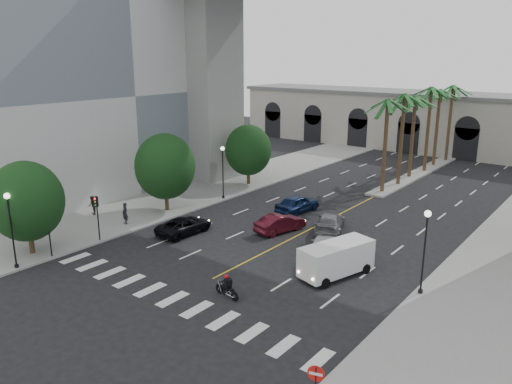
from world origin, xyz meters
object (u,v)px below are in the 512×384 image
(car_b, at_px, (280,223))
(car_e, at_px, (297,203))
(car_a, at_px, (324,247))
(pedestrian_a, at_px, (125,213))
(pedestrian_b, at_px, (92,205))
(do_not_enter_sign, at_px, (316,383))
(car_c, at_px, (184,226))
(traffic_signal_far, at_px, (97,211))
(lamp_post_right, at_px, (425,245))
(motorcycle_rider, at_px, (227,287))
(cargo_van, at_px, (336,258))
(traffic_signal_near, at_px, (48,225))
(lamp_post_left_far, at_px, (223,168))
(car_d, at_px, (330,222))
(lamp_post_left_near, at_px, (11,224))

(car_b, xyz_separation_m, car_e, (-1.79, 5.28, 0.08))
(car_a, height_order, pedestrian_a, pedestrian_a)
(car_a, bearing_deg, pedestrian_b, -10.91)
(car_e, relative_size, do_not_enter_sign, 1.70)
(car_c, distance_m, pedestrian_b, 9.81)
(traffic_signal_far, height_order, pedestrian_a, traffic_signal_far)
(pedestrian_a, distance_m, do_not_enter_sign, 27.13)
(car_a, relative_size, pedestrian_b, 2.95)
(traffic_signal_far, bearing_deg, car_a, 26.80)
(lamp_post_right, relative_size, car_e, 1.13)
(car_c, bearing_deg, traffic_signal_far, 55.77)
(motorcycle_rider, distance_m, cargo_van, 7.52)
(car_b, height_order, pedestrian_a, pedestrian_a)
(car_c, relative_size, cargo_van, 0.88)
(motorcycle_rider, relative_size, pedestrian_a, 1.10)
(motorcycle_rider, relative_size, car_c, 0.41)
(car_a, bearing_deg, traffic_signal_near, 15.08)
(car_a, height_order, car_e, car_a)
(traffic_signal_far, distance_m, car_b, 14.30)
(car_c, xyz_separation_m, do_not_enter_sign, (19.62, -12.20, 1.33))
(traffic_signal_far, bearing_deg, car_c, 54.35)
(car_b, height_order, cargo_van, cargo_van)
(car_a, xyz_separation_m, cargo_van, (2.01, -1.97, 0.37))
(motorcycle_rider, xyz_separation_m, car_c, (-9.91, 6.12, 0.02))
(cargo_van, relative_size, pedestrian_a, 3.04)
(pedestrian_a, bearing_deg, cargo_van, 17.93)
(lamp_post_left_far, height_order, car_a, lamp_post_left_far)
(do_not_enter_sign, bearing_deg, car_a, 100.93)
(pedestrian_a, bearing_deg, car_a, 25.16)
(traffic_signal_near, relative_size, car_a, 0.73)
(car_a, bearing_deg, car_c, -10.48)
(motorcycle_rider, distance_m, car_b, 11.91)
(car_d, bearing_deg, do_not_enter_sign, 96.00)
(traffic_signal_near, relative_size, traffic_signal_far, 1.00)
(do_not_enter_sign, bearing_deg, pedestrian_b, 142.47)
(car_a, height_order, car_d, car_a)
(traffic_signal_far, relative_size, car_a, 0.73)
(car_d, bearing_deg, pedestrian_b, 5.03)
(cargo_van, height_order, pedestrian_b, cargo_van)
(traffic_signal_near, distance_m, traffic_signal_far, 4.00)
(car_a, bearing_deg, lamp_post_left_near, 20.34)
(lamp_post_left_far, distance_m, car_d, 13.22)
(lamp_post_right, relative_size, car_d, 1.05)
(lamp_post_left_near, height_order, car_d, lamp_post_left_near)
(car_b, relative_size, pedestrian_a, 2.43)
(car_e, bearing_deg, pedestrian_a, 57.75)
(lamp_post_right, height_order, motorcycle_rider, lamp_post_right)
(lamp_post_right, height_order, car_c, lamp_post_right)
(car_a, distance_m, do_not_enter_sign, 16.76)
(lamp_post_left_far, bearing_deg, motorcycle_rider, -47.93)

